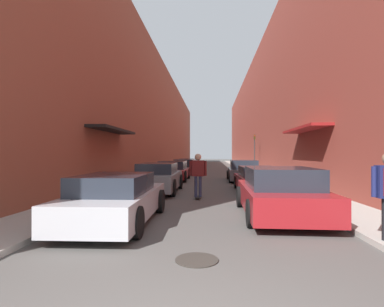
{
  "coord_description": "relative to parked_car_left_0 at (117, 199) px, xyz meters",
  "views": [
    {
      "loc": [
        0.23,
        -2.16,
        1.71
      ],
      "look_at": [
        -0.69,
        11.81,
        1.75
      ],
      "focal_mm": 28.0,
      "sensor_mm": 36.0,
      "label": 1
    }
  ],
  "objects": [
    {
      "name": "parked_car_left_0",
      "position": [
        0.0,
        0.0,
        0.0
      ],
      "size": [
        1.88,
        4.49,
        1.22
      ],
      "color": "#B7B7BC",
      "rests_on": "ground"
    },
    {
      "name": "parked_car_left_3",
      "position": [
        0.04,
        18.07,
        0.01
      ],
      "size": [
        1.93,
        4.28,
        1.28
      ],
      "color": "#232326",
      "rests_on": "ground"
    },
    {
      "name": "parked_car_right_0",
      "position": [
        4.22,
        1.08,
        0.05
      ],
      "size": [
        2.09,
        4.46,
        1.35
      ],
      "color": "maroon",
      "rests_on": "ground"
    },
    {
      "name": "traffic_light",
      "position": [
        6.5,
        22.02,
        1.67
      ],
      "size": [
        0.16,
        0.22,
        3.48
      ],
      "color": "#2D2D2D",
      "rests_on": "curb_strip_right"
    },
    {
      "name": "ground",
      "position": [
        2.13,
        22.87,
        -0.6
      ],
      "size": [
        153.97,
        153.97,
        0.0
      ],
      "primitive_type": "plane",
      "color": "#4C4947"
    },
    {
      "name": "manhole_cover",
      "position": [
        2.12,
        -2.47,
        -0.59
      ],
      "size": [
        0.7,
        0.7,
        0.02
      ],
      "color": "#332D28",
      "rests_on": "ground"
    },
    {
      "name": "parked_car_left_1",
      "position": [
        -0.04,
        6.05,
        0.05
      ],
      "size": [
        1.86,
        4.46,
        1.31
      ],
      "color": "gray",
      "rests_on": "ground"
    },
    {
      "name": "skateboarder",
      "position": [
        1.83,
        4.19,
        0.47
      ],
      "size": [
        0.66,
        0.78,
        1.73
      ],
      "color": "black",
      "rests_on": "ground"
    },
    {
      "name": "parked_car_right_2",
      "position": [
        4.37,
        11.93,
        0.03
      ],
      "size": [
        1.97,
        4.26,
        1.34
      ],
      "color": "#515459",
      "rests_on": "ground"
    },
    {
      "name": "curb_strip_left",
      "position": [
        -2.0,
        29.87,
        -0.54
      ],
      "size": [
        1.8,
        69.99,
        0.12
      ],
      "color": "#A3A099",
      "rests_on": "ground"
    },
    {
      "name": "parked_car_right_1",
      "position": [
        4.42,
        6.45,
        -0.03
      ],
      "size": [
        1.87,
        4.26,
        1.17
      ],
      "color": "maroon",
      "rests_on": "ground"
    },
    {
      "name": "parked_car_left_2",
      "position": [
        -0.15,
        12.15,
        0.02
      ],
      "size": [
        1.94,
        4.72,
        1.27
      ],
      "color": "maroon",
      "rests_on": "ground"
    },
    {
      "name": "building_row_left",
      "position": [
        -4.9,
        29.87,
        5.3
      ],
      "size": [
        4.9,
        69.99,
        11.81
      ],
      "color": "brown",
      "rests_on": "ground"
    },
    {
      "name": "building_row_right",
      "position": [
        9.16,
        29.87,
        5.8
      ],
      "size": [
        4.9,
        69.99,
        12.81
      ],
      "color": "brown",
      "rests_on": "ground"
    },
    {
      "name": "parked_car_left_4",
      "position": [
        -0.14,
        23.72,
        0.01
      ],
      "size": [
        1.88,
        4.22,
        1.26
      ],
      "color": "navy",
      "rests_on": "ground"
    },
    {
      "name": "curb_strip_right",
      "position": [
        6.26,
        29.87,
        -0.54
      ],
      "size": [
        1.8,
        69.99,
        0.12
      ],
      "color": "#A3A099",
      "rests_on": "ground"
    }
  ]
}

